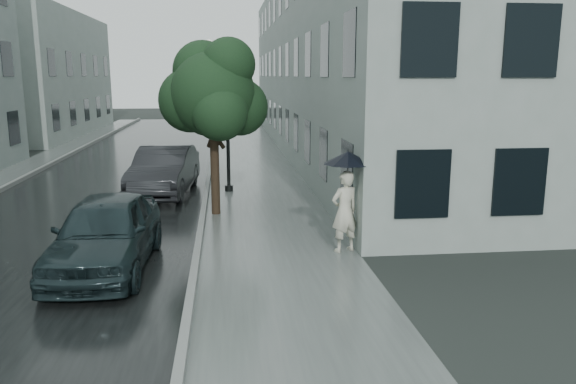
{
  "coord_description": "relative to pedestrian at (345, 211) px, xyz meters",
  "views": [
    {
      "loc": [
        -0.9,
        -9.98,
        3.89
      ],
      "look_at": [
        0.48,
        2.4,
        1.3
      ],
      "focal_mm": 35.0,
      "sensor_mm": 36.0,
      "label": 1
    }
  ],
  "objects": [
    {
      "name": "building_near",
      "position": [
        3.77,
        17.56,
        3.57
      ],
      "size": [
        7.02,
        36.0,
        9.0
      ],
      "color": "gray",
      "rests_on": "ground"
    },
    {
      "name": "car_near",
      "position": [
        -5.05,
        -0.6,
        -0.16
      ],
      "size": [
        1.94,
        4.52,
        1.52
      ],
      "primitive_type": "imported",
      "rotation": [
        0.0,
        0.0,
        -0.03
      ],
      "color": "#182629",
      "rests_on": "ground"
    },
    {
      "name": "pedestrian",
      "position": [
        0.0,
        0.0,
        0.0
      ],
      "size": [
        0.79,
        0.66,
        1.84
      ],
      "primitive_type": "imported",
      "rotation": [
        0.0,
        0.0,
        3.54
      ],
      "color": "beige",
      "rests_on": "sidewalk"
    },
    {
      "name": "kerb_far",
      "position": [
        -10.27,
        10.06,
        -0.85
      ],
      "size": [
        0.15,
        60.0,
        0.15
      ],
      "primitive_type": "cube",
      "color": "slate",
      "rests_on": "ground"
    },
    {
      "name": "ground",
      "position": [
        -1.7,
        -1.94,
        -0.93
      ],
      "size": [
        120.0,
        120.0,
        0.0
      ],
      "primitive_type": "plane",
      "color": "black",
      "rests_on": "ground"
    },
    {
      "name": "lamp_post",
      "position": [
        -2.67,
        7.05,
        1.96
      ],
      "size": [
        0.84,
        0.36,
        5.04
      ],
      "rotation": [
        0.0,
        0.0,
        0.11
      ],
      "color": "black",
      "rests_on": "ground"
    },
    {
      "name": "car_far",
      "position": [
        -4.65,
        6.83,
        -0.13
      ],
      "size": [
        2.12,
        4.92,
        1.58
      ],
      "primitive_type": "imported",
      "rotation": [
        0.0,
        0.0,
        -0.1
      ],
      "color": "black",
      "rests_on": "ground"
    },
    {
      "name": "kerb_near",
      "position": [
        -3.27,
        10.06,
        -0.85
      ],
      "size": [
        0.15,
        60.0,
        0.15
      ],
      "primitive_type": "cube",
      "color": "slate",
      "rests_on": "ground"
    },
    {
      "name": "asphalt_road",
      "position": [
        -6.78,
        10.06,
        -0.92
      ],
      "size": [
        6.85,
        60.0,
        0.0
      ],
      "primitive_type": "cube",
      "color": "black",
      "rests_on": "ground"
    },
    {
      "name": "umbrella",
      "position": [
        0.05,
        -0.02,
        1.21
      ],
      "size": [
        1.3,
        1.3,
        1.39
      ],
      "rotation": [
        0.0,
        0.0,
        -0.22
      ],
      "color": "black",
      "rests_on": "ground"
    },
    {
      "name": "building_far_b",
      "position": [
        -15.47,
        28.06,
        3.07
      ],
      "size": [
        7.02,
        18.0,
        8.0
      ],
      "color": "gray",
      "rests_on": "ground"
    },
    {
      "name": "street_tree",
      "position": [
        -2.92,
        3.95,
        2.49
      ],
      "size": [
        3.07,
        2.79,
        4.92
      ],
      "color": "#332619",
      "rests_on": "ground"
    },
    {
      "name": "sidewalk",
      "position": [
        -1.45,
        10.06,
        -0.92
      ],
      "size": [
        3.5,
        60.0,
        0.01
      ],
      "primitive_type": "cube",
      "color": "slate",
      "rests_on": "ground"
    }
  ]
}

